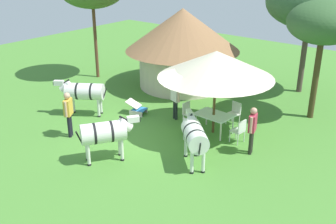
{
  "coord_description": "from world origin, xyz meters",
  "views": [
    {
      "loc": [
        9.12,
        -9.87,
        6.7
      ],
      "look_at": [
        0.6,
        0.74,
        1.0
      ],
      "focal_mm": 43.19,
      "sensor_mm": 36.0,
      "label": 1
    }
  ],
  "objects_px": {
    "thatched_hut": "(182,43)",
    "patio_chair_west_end": "(239,130)",
    "patio_dining_table": "(214,116)",
    "patio_chair_near_lawn": "(235,112)",
    "zebra_toward_hut": "(83,92)",
    "patio_chair_near_hut": "(189,128)",
    "guest_behind_table": "(175,97)",
    "shade_umbrella": "(216,64)",
    "patio_chair_east_end": "(188,112)",
    "guest_beside_umbrella": "(252,126)",
    "standing_watcher": "(68,110)",
    "acacia_tree_far_lawn": "(311,2)",
    "zebra_nearest_camera": "(105,133)",
    "acacia_tree_right_background": "(324,23)",
    "striped_lounge_chair": "(137,108)",
    "zebra_by_umbrella": "(194,135)"
  },
  "relations": [
    {
      "from": "zebra_nearest_camera",
      "to": "acacia_tree_right_background",
      "type": "bearing_deg",
      "value": 96.72
    },
    {
      "from": "patio_chair_near_hut",
      "to": "zebra_nearest_camera",
      "type": "xyz_separation_m",
      "value": [
        -1.33,
        -2.85,
        0.48
      ]
    },
    {
      "from": "zebra_nearest_camera",
      "to": "acacia_tree_right_background",
      "type": "relative_size",
      "value": 0.39
    },
    {
      "from": "thatched_hut",
      "to": "acacia_tree_right_background",
      "type": "xyz_separation_m",
      "value": [
        6.61,
        0.1,
        1.71
      ]
    },
    {
      "from": "guest_behind_table",
      "to": "shade_umbrella",
      "type": "bearing_deg",
      "value": 16.78
    },
    {
      "from": "guest_beside_umbrella",
      "to": "guest_behind_table",
      "type": "height_order",
      "value": "guest_beside_umbrella"
    },
    {
      "from": "thatched_hut",
      "to": "patio_chair_east_end",
      "type": "relative_size",
      "value": 6.24
    },
    {
      "from": "standing_watcher",
      "to": "patio_dining_table",
      "type": "bearing_deg",
      "value": 98.6
    },
    {
      "from": "patio_chair_west_end",
      "to": "patio_chair_near_lawn",
      "type": "height_order",
      "value": "same"
    },
    {
      "from": "guest_beside_umbrella",
      "to": "thatched_hut",
      "type": "bearing_deg",
      "value": -140.59
    },
    {
      "from": "zebra_by_umbrella",
      "to": "acacia_tree_right_background",
      "type": "xyz_separation_m",
      "value": [
        1.56,
        6.18,
        2.87
      ]
    },
    {
      "from": "thatched_hut",
      "to": "guest_behind_table",
      "type": "xyz_separation_m",
      "value": [
        2.35,
        -3.58,
        -1.23
      ]
    },
    {
      "from": "thatched_hut",
      "to": "patio_chair_west_end",
      "type": "relative_size",
      "value": 6.24
    },
    {
      "from": "patio_chair_near_hut",
      "to": "acacia_tree_right_background",
      "type": "height_order",
      "value": "acacia_tree_right_background"
    },
    {
      "from": "standing_watcher",
      "to": "acacia_tree_right_background",
      "type": "distance_m",
      "value": 10.16
    },
    {
      "from": "thatched_hut",
      "to": "zebra_by_umbrella",
      "type": "distance_m",
      "value": 7.99
    },
    {
      "from": "patio_dining_table",
      "to": "striped_lounge_chair",
      "type": "distance_m",
      "value": 3.56
    },
    {
      "from": "guest_behind_table",
      "to": "zebra_nearest_camera",
      "type": "xyz_separation_m",
      "value": [
        0.3,
        -4.14,
        0.05
      ]
    },
    {
      "from": "guest_behind_table",
      "to": "patio_chair_west_end",
      "type": "bearing_deg",
      "value": 15.03
    },
    {
      "from": "guest_behind_table",
      "to": "patio_chair_near_lawn",
      "type": "bearing_deg",
      "value": 46.95
    },
    {
      "from": "shade_umbrella",
      "to": "zebra_nearest_camera",
      "type": "height_order",
      "value": "shade_umbrella"
    },
    {
      "from": "thatched_hut",
      "to": "guest_behind_table",
      "type": "height_order",
      "value": "thatched_hut"
    },
    {
      "from": "standing_watcher",
      "to": "zebra_nearest_camera",
      "type": "distance_m",
      "value": 2.41
    },
    {
      "from": "patio_chair_near_hut",
      "to": "acacia_tree_right_background",
      "type": "xyz_separation_m",
      "value": [
        2.64,
        4.96,
        3.37
      ]
    },
    {
      "from": "shade_umbrella",
      "to": "acacia_tree_right_background",
      "type": "relative_size",
      "value": 0.89
    },
    {
      "from": "patio_chair_near_lawn",
      "to": "zebra_nearest_camera",
      "type": "distance_m",
      "value": 5.56
    },
    {
      "from": "patio_chair_near_lawn",
      "to": "guest_beside_umbrella",
      "type": "height_order",
      "value": "guest_beside_umbrella"
    },
    {
      "from": "patio_chair_near_hut",
      "to": "standing_watcher",
      "type": "bearing_deg",
      "value": -133.32
    },
    {
      "from": "guest_behind_table",
      "to": "zebra_toward_hut",
      "type": "relative_size",
      "value": 0.81
    },
    {
      "from": "acacia_tree_far_lawn",
      "to": "standing_watcher",
      "type": "bearing_deg",
      "value": -114.95
    },
    {
      "from": "shade_umbrella",
      "to": "zebra_toward_hut",
      "type": "relative_size",
      "value": 2.16
    },
    {
      "from": "patio_dining_table",
      "to": "guest_beside_umbrella",
      "type": "bearing_deg",
      "value": -17.51
    },
    {
      "from": "patio_chair_near_hut",
      "to": "guest_beside_umbrella",
      "type": "height_order",
      "value": "guest_beside_umbrella"
    },
    {
      "from": "patio_dining_table",
      "to": "patio_chair_west_end",
      "type": "distance_m",
      "value": 1.22
    },
    {
      "from": "shade_umbrella",
      "to": "patio_chair_west_end",
      "type": "height_order",
      "value": "shade_umbrella"
    },
    {
      "from": "patio_dining_table",
      "to": "patio_chair_near_lawn",
      "type": "relative_size",
      "value": 1.57
    },
    {
      "from": "patio_chair_near_lawn",
      "to": "acacia_tree_far_lawn",
      "type": "xyz_separation_m",
      "value": [
        0.53,
        5.35,
        3.73
      ]
    },
    {
      "from": "zebra_toward_hut",
      "to": "acacia_tree_right_background",
      "type": "relative_size",
      "value": 0.41
    },
    {
      "from": "patio_dining_table",
      "to": "standing_watcher",
      "type": "xyz_separation_m",
      "value": [
        -3.98,
        -3.63,
        0.39
      ]
    },
    {
      "from": "thatched_hut",
      "to": "zebra_by_umbrella",
      "type": "relative_size",
      "value": 3.33
    },
    {
      "from": "patio_dining_table",
      "to": "patio_chair_east_end",
      "type": "height_order",
      "value": "patio_chair_east_end"
    },
    {
      "from": "guest_behind_table",
      "to": "standing_watcher",
      "type": "distance_m",
      "value": 4.27
    },
    {
      "from": "guest_behind_table",
      "to": "acacia_tree_far_lawn",
      "type": "distance_m",
      "value": 7.71
    },
    {
      "from": "patio_chair_near_lawn",
      "to": "zebra_toward_hut",
      "type": "relative_size",
      "value": 0.46
    },
    {
      "from": "patio_chair_east_end",
      "to": "striped_lounge_chair",
      "type": "relative_size",
      "value": 0.95
    },
    {
      "from": "zebra_toward_hut",
      "to": "patio_chair_near_hut",
      "type": "bearing_deg",
      "value": -114.94
    },
    {
      "from": "guest_beside_umbrella",
      "to": "zebra_nearest_camera",
      "type": "bearing_deg",
      "value": -61.59
    },
    {
      "from": "shade_umbrella",
      "to": "patio_dining_table",
      "type": "distance_m",
      "value": 2.04
    },
    {
      "from": "patio_chair_near_hut",
      "to": "patio_dining_table",
      "type": "bearing_deg",
      "value": 90.0
    },
    {
      "from": "patio_chair_near_hut",
      "to": "guest_behind_table",
      "type": "height_order",
      "value": "guest_behind_table"
    }
  ]
}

